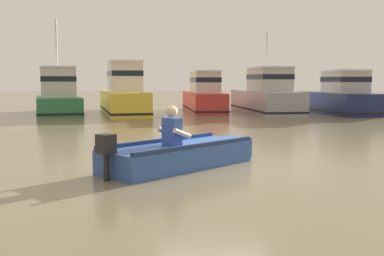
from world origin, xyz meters
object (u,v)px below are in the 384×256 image
at_px(moored_boat_green, 58,97).
at_px(moored_boat_grey, 266,95).
at_px(moored_boat_navy, 341,97).
at_px(rowboat_with_person, 180,154).
at_px(moored_boat_red, 204,96).
at_px(moored_boat_yellow, 124,95).

xyz_separation_m(moored_boat_green, moored_boat_grey, (10.31, 0.25, 0.02)).
bearing_deg(moored_boat_grey, moored_boat_navy, -21.67).
bearing_deg(moored_boat_navy, rowboat_with_person, -122.51).
height_order(rowboat_with_person, moored_boat_green, moored_boat_green).
bearing_deg(moored_boat_red, moored_boat_yellow, -165.45).
xyz_separation_m(rowboat_with_person, moored_boat_grey, (5.11, 14.67, 0.61)).
distance_m(moored_boat_green, moored_boat_grey, 10.32).
relative_size(moored_boat_green, moored_boat_yellow, 0.79).
bearing_deg(moored_boat_yellow, moored_boat_green, 178.25).
relative_size(moored_boat_yellow, moored_boat_red, 1.20).
bearing_deg(moored_boat_green, moored_boat_grey, 1.40).
bearing_deg(moored_boat_green, rowboat_with_person, -70.17).
bearing_deg(moored_boat_red, moored_boat_green, -172.46).
xyz_separation_m(rowboat_with_person, moored_boat_green, (-5.20, 14.42, 0.59)).
relative_size(rowboat_with_person, moored_boat_grey, 0.46).
height_order(moored_boat_yellow, moored_boat_red, moored_boat_yellow).
distance_m(moored_boat_green, moored_boat_yellow, 3.17).
height_order(rowboat_with_person, moored_boat_yellow, moored_boat_yellow).
height_order(rowboat_with_person, moored_boat_navy, moored_boat_navy).
distance_m(moored_boat_green, moored_boat_navy, 13.74).
bearing_deg(moored_boat_green, moored_boat_red, 7.54).
xyz_separation_m(rowboat_with_person, moored_boat_red, (2.01, 15.37, 0.54)).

